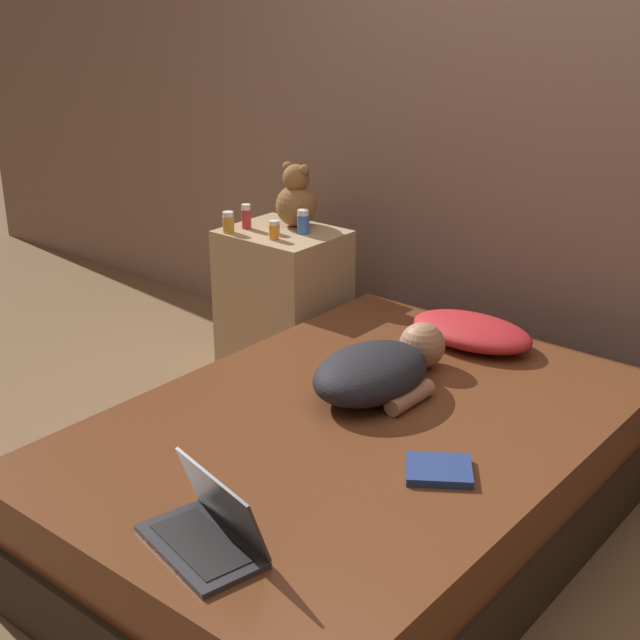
{
  "coord_description": "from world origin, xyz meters",
  "views": [
    {
      "loc": [
        1.52,
        -2.01,
        1.77
      ],
      "look_at": [
        -0.35,
        0.25,
        0.6
      ],
      "focal_mm": 50.0,
      "sensor_mm": 36.0,
      "label": 1
    }
  ],
  "objects_px": {
    "laptop": "(209,530)",
    "bottle_clear": "(275,227)",
    "pillow": "(472,331)",
    "bottle_blue": "(303,222)",
    "teddy_bear": "(296,199)",
    "person_lying": "(380,369)",
    "bottle_amber": "(228,222)",
    "bottle_orange": "(274,230)",
    "bottle_red": "(246,217)",
    "book": "(439,470)"
  },
  "relations": [
    {
      "from": "bottle_red",
      "to": "pillow",
      "type": "bearing_deg",
      "value": 3.77
    },
    {
      "from": "pillow",
      "to": "bottle_blue",
      "type": "relative_size",
      "value": 4.69
    },
    {
      "from": "bottle_orange",
      "to": "bottle_blue",
      "type": "xyz_separation_m",
      "value": [
        0.04,
        0.15,
        0.01
      ]
    },
    {
      "from": "bottle_amber",
      "to": "bottle_red",
      "type": "height_order",
      "value": "bottle_red"
    },
    {
      "from": "teddy_bear",
      "to": "bottle_red",
      "type": "distance_m",
      "value": 0.23
    },
    {
      "from": "laptop",
      "to": "bottle_orange",
      "type": "relative_size",
      "value": 4.69
    },
    {
      "from": "laptop",
      "to": "teddy_bear",
      "type": "distance_m",
      "value": 2.01
    },
    {
      "from": "bottle_amber",
      "to": "bottle_red",
      "type": "xyz_separation_m",
      "value": [
        0.01,
        0.1,
        0.01
      ]
    },
    {
      "from": "person_lying",
      "to": "laptop",
      "type": "relative_size",
      "value": 1.64
    },
    {
      "from": "teddy_bear",
      "to": "laptop",
      "type": "bearing_deg",
      "value": -55.49
    },
    {
      "from": "teddy_bear",
      "to": "bottle_orange",
      "type": "distance_m",
      "value": 0.24
    },
    {
      "from": "bottle_clear",
      "to": "person_lying",
      "type": "bearing_deg",
      "value": -28.29
    },
    {
      "from": "laptop",
      "to": "book",
      "type": "xyz_separation_m",
      "value": [
        0.26,
        0.65,
        -0.03
      ]
    },
    {
      "from": "bottle_clear",
      "to": "pillow",
      "type": "bearing_deg",
      "value": 3.39
    },
    {
      "from": "book",
      "to": "bottle_clear",
      "type": "bearing_deg",
      "value": 149.04
    },
    {
      "from": "bottle_orange",
      "to": "bottle_blue",
      "type": "bearing_deg",
      "value": 74.98
    },
    {
      "from": "laptop",
      "to": "bottle_clear",
      "type": "bearing_deg",
      "value": 140.01
    },
    {
      "from": "pillow",
      "to": "bottle_blue",
      "type": "distance_m",
      "value": 0.91
    },
    {
      "from": "bottle_clear",
      "to": "bottle_red",
      "type": "bearing_deg",
      "value": -173.89
    },
    {
      "from": "bottle_blue",
      "to": "book",
      "type": "bearing_deg",
      "value": -35.21
    },
    {
      "from": "bottle_blue",
      "to": "bottle_red",
      "type": "xyz_separation_m",
      "value": [
        -0.25,
        -0.1,
        0.0
      ]
    },
    {
      "from": "bottle_amber",
      "to": "bottle_blue",
      "type": "xyz_separation_m",
      "value": [
        0.26,
        0.19,
        0.01
      ]
    },
    {
      "from": "laptop",
      "to": "book",
      "type": "relative_size",
      "value": 1.55
    },
    {
      "from": "laptop",
      "to": "book",
      "type": "bearing_deg",
      "value": 81.29
    },
    {
      "from": "bottle_clear",
      "to": "teddy_bear",
      "type": "bearing_deg",
      "value": 94.4
    },
    {
      "from": "bottle_clear",
      "to": "bottle_blue",
      "type": "distance_m",
      "value": 0.12
    },
    {
      "from": "bottle_amber",
      "to": "bottle_orange",
      "type": "height_order",
      "value": "bottle_amber"
    },
    {
      "from": "teddy_bear",
      "to": "book",
      "type": "distance_m",
      "value": 1.73
    },
    {
      "from": "bottle_clear",
      "to": "bottle_red",
      "type": "distance_m",
      "value": 0.16
    },
    {
      "from": "teddy_bear",
      "to": "person_lying",
      "type": "bearing_deg",
      "value": -34.88
    },
    {
      "from": "teddy_bear",
      "to": "bottle_clear",
      "type": "relative_size",
      "value": 4.89
    },
    {
      "from": "bottle_orange",
      "to": "bottle_clear",
      "type": "height_order",
      "value": "bottle_orange"
    },
    {
      "from": "book",
      "to": "laptop",
      "type": "bearing_deg",
      "value": -111.8
    },
    {
      "from": "bottle_red",
      "to": "book",
      "type": "bearing_deg",
      "value": -27.86
    },
    {
      "from": "laptop",
      "to": "bottle_red",
      "type": "distance_m",
      "value": 1.95
    },
    {
      "from": "pillow",
      "to": "laptop",
      "type": "xyz_separation_m",
      "value": [
        0.15,
        -1.53,
        -0.0
      ]
    },
    {
      "from": "person_lying",
      "to": "laptop",
      "type": "distance_m",
      "value": 0.99
    },
    {
      "from": "laptop",
      "to": "bottle_clear",
      "type": "relative_size",
      "value": 6.6
    },
    {
      "from": "pillow",
      "to": "bottle_red",
      "type": "distance_m",
      "value": 1.14
    },
    {
      "from": "bottle_clear",
      "to": "bottle_blue",
      "type": "height_order",
      "value": "bottle_blue"
    },
    {
      "from": "bottle_clear",
      "to": "bottle_blue",
      "type": "relative_size",
      "value": 0.55
    },
    {
      "from": "laptop",
      "to": "bottle_blue",
      "type": "height_order",
      "value": "bottle_blue"
    },
    {
      "from": "person_lying",
      "to": "bottle_red",
      "type": "height_order",
      "value": "bottle_red"
    },
    {
      "from": "person_lying",
      "to": "teddy_bear",
      "type": "distance_m",
      "value": 1.18
    },
    {
      "from": "bottle_clear",
      "to": "bottle_amber",
      "type": "bearing_deg",
      "value": -145.84
    },
    {
      "from": "person_lying",
      "to": "bottle_clear",
      "type": "relative_size",
      "value": 10.83
    },
    {
      "from": "bottle_clear",
      "to": "bottle_red",
      "type": "height_order",
      "value": "bottle_red"
    },
    {
      "from": "person_lying",
      "to": "bottle_orange",
      "type": "relative_size",
      "value": 7.7
    },
    {
      "from": "pillow",
      "to": "bottle_clear",
      "type": "relative_size",
      "value": 8.57
    },
    {
      "from": "pillow",
      "to": "laptop",
      "type": "relative_size",
      "value": 1.3
    }
  ]
}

